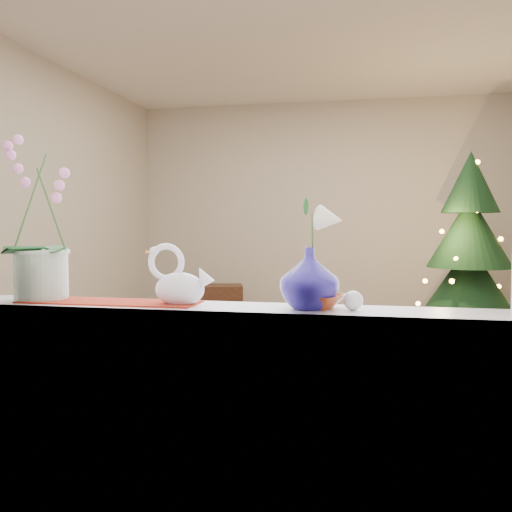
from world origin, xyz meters
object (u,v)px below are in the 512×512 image
at_px(orchid_pot, 40,217).
at_px(xmas_tree, 469,252).
at_px(swan, 180,276).
at_px(side_table, 208,311).
at_px(paperweight, 353,300).
at_px(amber_dish, 315,302).
at_px(blue_vase, 309,274).

distance_m(orchid_pot, xmas_tree, 4.39).
xyz_separation_m(swan, side_table, (-1.09, 4.00, -0.75)).
height_order(swan, xmas_tree, xmas_tree).
relative_size(swan, paperweight, 3.70).
bearing_deg(amber_dish, side_table, 111.83).
bearing_deg(xmas_tree, amber_dish, -106.19).
xyz_separation_m(blue_vase, xmas_tree, (1.12, 3.82, -0.08)).
height_order(blue_vase, xmas_tree, xmas_tree).
bearing_deg(blue_vase, orchid_pot, 178.57).
xyz_separation_m(paperweight, amber_dish, (-0.14, 0.03, -0.01)).
distance_m(xmas_tree, side_table, 2.79).
relative_size(orchid_pot, amber_dish, 3.77).
bearing_deg(orchid_pot, side_table, 97.21).
height_order(orchid_pot, xmas_tree, xmas_tree).
height_order(swan, amber_dish, swan).
distance_m(blue_vase, amber_dish, 0.11).
height_order(xmas_tree, side_table, xmas_tree).
bearing_deg(paperweight, orchid_pot, 178.70).
xyz_separation_m(swan, blue_vase, (0.48, -0.00, 0.02)).
distance_m(paperweight, xmas_tree, 3.94).
relative_size(orchid_pot, side_table, 0.88).
bearing_deg(swan, paperweight, -1.12).
distance_m(orchid_pot, swan, 0.63).
bearing_deg(amber_dish, orchid_pot, 179.92).
height_order(swan, blue_vase, blue_vase).
relative_size(amber_dish, xmas_tree, 0.09).
bearing_deg(paperweight, blue_vase, 179.64).
bearing_deg(orchid_pot, blue_vase, -1.43).
bearing_deg(swan, side_table, 104.34).
bearing_deg(swan, xmas_tree, 66.30).
bearing_deg(blue_vase, xmas_tree, 73.67).
bearing_deg(paperweight, xmas_tree, 75.82).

